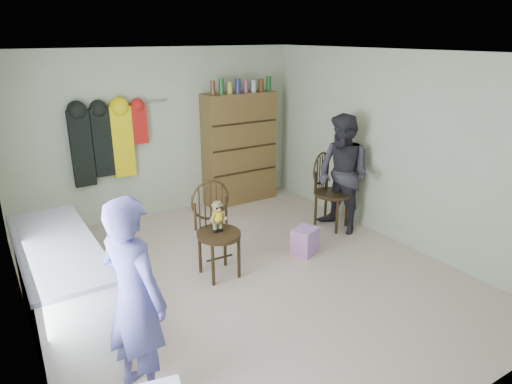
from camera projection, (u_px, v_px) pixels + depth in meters
ground_plane at (247, 278)px, 5.28m from camera, size 5.00×5.00×0.00m
room_walls at (222, 136)px, 5.18m from camera, size 5.00×5.00×5.00m
counter at (63, 290)px, 4.14m from camera, size 0.64×1.86×0.94m
chair_front at (216, 224)px, 5.19m from camera, size 0.50×0.50×1.12m
chair_far at (328, 188)px, 6.51m from camera, size 0.64×0.64×1.10m
striped_bag at (305, 241)px, 5.82m from camera, size 0.40×0.36×0.34m
person_left at (134, 299)px, 3.38m from camera, size 0.60×0.70×1.63m
person_right at (343, 174)px, 6.31m from camera, size 0.70×0.87×1.66m
dresser at (239, 148)px, 7.44m from camera, size 1.20×0.39×2.04m
coat_rack at (107, 142)px, 6.35m from camera, size 1.42×0.12×1.09m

